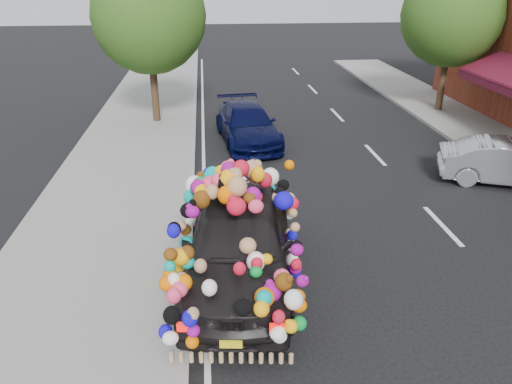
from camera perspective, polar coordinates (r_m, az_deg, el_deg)
ground at (r=11.53m, az=4.17°, el=-4.71°), size 100.00×100.00×0.00m
sidewalk at (r=11.61m, az=-17.32°, el=-5.29°), size 4.00×60.00×0.12m
kerb at (r=11.36m, az=-7.62°, el=-4.97°), size 0.15×60.00×0.13m
lane_markings at (r=12.62m, az=20.53°, el=-3.60°), size 6.00×50.00×0.01m
tree_near_sidewalk at (r=19.61m, az=-12.19°, el=19.06°), size 4.20×4.20×6.13m
tree_far_b at (r=22.32m, az=21.51°, el=18.21°), size 4.00×4.00×5.90m
plush_art_car at (r=9.35m, az=-2.00°, el=-3.55°), size 2.93×5.36×2.33m
navy_sedan at (r=17.48m, az=-0.99°, el=7.73°), size 2.27×4.59×1.28m
silver_hatchback at (r=15.65m, az=26.95°, el=2.99°), size 3.94×2.50×1.23m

